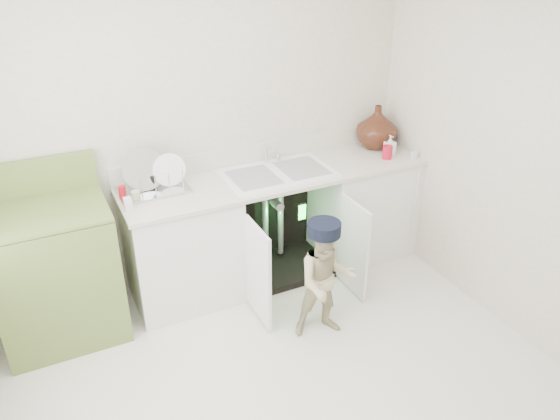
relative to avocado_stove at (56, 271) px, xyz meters
name	(u,v)px	position (x,y,z in m)	size (l,w,h in m)	color
ground	(283,387)	(1.15, -1.18, -0.51)	(3.50, 3.50, 0.00)	beige
room_shell	(283,215)	(1.15, -1.18, 0.74)	(6.00, 5.50, 1.26)	beige
counter_run	(282,219)	(1.74, 0.03, -0.02)	(2.44, 1.02, 1.26)	white
avocado_stove	(56,271)	(0.00, 0.00, 0.00)	(0.79, 0.65, 1.23)	olive
repair_worker	(326,279)	(1.66, -0.82, -0.05)	(0.50, 0.72, 0.89)	#C1AE8A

